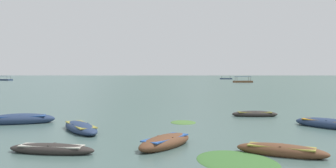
{
  "coord_description": "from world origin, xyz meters",
  "views": [
    {
      "loc": [
        -2.5,
        -4.98,
        3.1
      ],
      "look_at": [
        2.95,
        54.46,
        1.41
      ],
      "focal_mm": 36.08,
      "sensor_mm": 36.0,
      "label": 1
    }
  ],
  "objects": [
    {
      "name": "ground_plane",
      "position": [
        0.0,
        1500.0,
        0.0
      ],
      "size": [
        6000.0,
        6000.0,
        0.0
      ],
      "primitive_type": "plane",
      "color": "#425B56"
    },
    {
      "name": "mountain_1",
      "position": [
        -703.84,
        2055.98,
        264.22
      ],
      "size": [
        2074.78,
        2074.78,
        528.44
      ],
      "primitive_type": "cone",
      "color": "slate",
      "rests_on": "ground"
    },
    {
      "name": "mountain_2",
      "position": [
        -115.61,
        2343.71,
        291.93
      ],
      "size": [
        1937.47,
        1937.47,
        583.86
      ],
      "primitive_type": "cone",
      "color": "#4C5B56",
      "rests_on": "ground"
    },
    {
      "name": "mountain_3",
      "position": [
        997.53,
        2396.03,
        271.9
      ],
      "size": [
        2270.15,
        2270.15,
        543.8
      ],
      "primitive_type": "cone",
      "color": "#56665B",
      "rests_on": "ground"
    },
    {
      "name": "rowboat_0",
      "position": [
        -9.88,
        17.02,
        0.25
      ],
      "size": [
        4.38,
        2.14,
        0.8
      ],
      "color": "navy",
      "rests_on": "ground"
    },
    {
      "name": "rowboat_1",
      "position": [
        6.17,
        19.19,
        0.17
      ],
      "size": [
        3.45,
        1.42,
        0.53
      ],
      "color": "#2D2826",
      "rests_on": "ground"
    },
    {
      "name": "rowboat_2",
      "position": [
        -1.3,
        9.34,
        0.2
      ],
      "size": [
        3.05,
        3.4,
        0.65
      ],
      "color": "brown",
      "rests_on": "ground"
    },
    {
      "name": "rowboat_3",
      "position": [
        3.01,
        7.44,
        0.17
      ],
      "size": [
        3.42,
        2.61,
        0.55
      ],
      "color": "brown",
      "rests_on": "ground"
    },
    {
      "name": "rowboat_4",
      "position": [
        -5.86,
        8.59,
        0.15
      ],
      "size": [
        3.65,
        1.71,
        0.48
      ],
      "color": "#2D2826",
      "rests_on": "ground"
    },
    {
      "name": "rowboat_5",
      "position": [
        -5.59,
        13.75,
        0.19
      ],
      "size": [
        3.0,
        4.55,
        0.59
      ],
      "color": "navy",
      "rests_on": "ground"
    },
    {
      "name": "rowboat_6",
      "position": [
        8.65,
        13.6,
        0.21
      ],
      "size": [
        3.42,
        4.21,
        0.68
      ],
      "color": "navy",
      "rests_on": "ground"
    },
    {
      "name": "ferry_0",
      "position": [
        -70.75,
        173.35,
        0.45
      ],
      "size": [
        10.69,
        6.79,
        2.54
      ],
      "color": "navy",
      "rests_on": "ground"
    },
    {
      "name": "ferry_1",
      "position": [
        37.61,
        120.13,
        0.45
      ],
      "size": [
        7.19,
        3.09,
        2.54
      ],
      "color": "brown",
      "rests_on": "ground"
    },
    {
      "name": "ferry_2",
      "position": [
        53.95,
        205.58,
        0.45
      ],
      "size": [
        7.67,
        3.51,
        2.54
      ],
      "color": "navy",
      "rests_on": "ground"
    },
    {
      "name": "weed_patch_2",
      "position": [
        0.46,
        16.49,
        0.0
      ],
      "size": [
        1.7,
        2.05,
        0.14
      ],
      "primitive_type": "ellipsoid",
      "rotation": [
        0.0,
        0.0,
        1.54
      ],
      "color": "#477033",
      "rests_on": "ground"
    },
    {
      "name": "weed_patch_3",
      "position": [
        1.03,
        6.67,
        0.0
      ],
      "size": [
        3.41,
        4.02,
        0.14
      ],
      "primitive_type": "ellipsoid",
      "rotation": [
        0.0,
        0.0,
        1.77
      ],
      "color": "#38662D",
      "rests_on": "ground"
    }
  ]
}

